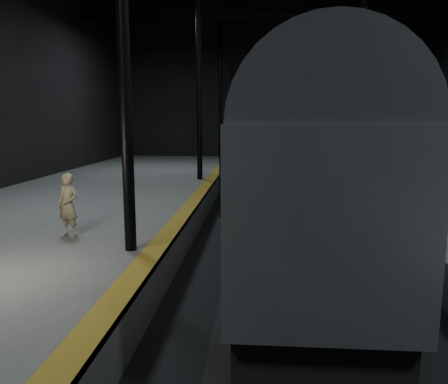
# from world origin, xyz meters

# --- Properties ---
(ground) EXTENTS (44.00, 44.00, 0.00)m
(ground) POSITION_xyz_m (0.00, 0.00, 0.00)
(ground) COLOR black
(ground) RESTS_ON ground
(platform_left) EXTENTS (9.00, 43.80, 1.00)m
(platform_left) POSITION_xyz_m (-7.50, 0.00, 0.50)
(platform_left) COLOR #535351
(platform_left) RESTS_ON ground
(tactile_strip) EXTENTS (0.50, 43.80, 0.01)m
(tactile_strip) POSITION_xyz_m (-3.25, 0.00, 1.00)
(tactile_strip) COLOR olive
(tactile_strip) RESTS_ON platform_left
(track) EXTENTS (2.40, 43.00, 0.24)m
(track) POSITION_xyz_m (0.00, 0.00, 0.07)
(track) COLOR #3F3328
(track) RESTS_ON ground
(train) EXTENTS (2.87, 19.17, 5.12)m
(train) POSITION_xyz_m (-0.00, 1.50, 2.86)
(train) COLOR #9EA1A6
(train) RESTS_ON ground
(woman) EXTENTS (0.68, 0.55, 1.61)m
(woman) POSITION_xyz_m (-5.69, -2.98, 1.81)
(woman) COLOR tan
(woman) RESTS_ON platform_left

